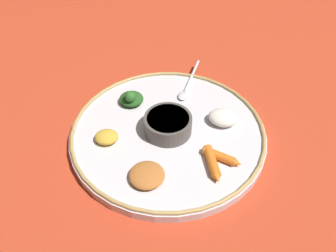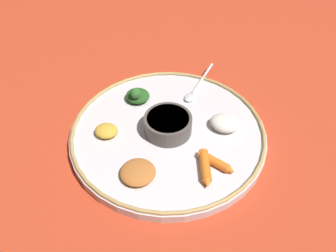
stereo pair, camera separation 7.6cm
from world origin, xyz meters
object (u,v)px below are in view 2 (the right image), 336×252
at_px(spoon, 196,88).
at_px(greens_pile, 137,95).
at_px(center_bowl, 168,124).
at_px(carrot_outer, 216,163).
at_px(carrot_near_spoon, 205,168).

height_order(spoon, greens_pile, greens_pile).
bearing_deg(center_bowl, carrot_outer, -8.49).
bearing_deg(carrot_near_spoon, spoon, 127.56).
distance_m(spoon, carrot_outer, 0.24).
distance_m(center_bowl, carrot_near_spoon, 0.13).
bearing_deg(center_bowl, spoon, 101.39).
bearing_deg(greens_pile, carrot_near_spoon, -18.84).
height_order(center_bowl, greens_pile, greens_pile).
xyz_separation_m(spoon, greens_pile, (-0.09, -0.12, 0.01)).
distance_m(greens_pile, carrot_near_spoon, 0.26).
bearing_deg(spoon, center_bowl, -78.61).
bearing_deg(carrot_near_spoon, carrot_outer, 69.91).
xyz_separation_m(center_bowl, carrot_near_spoon, (0.13, -0.05, -0.01)).
bearing_deg(carrot_outer, center_bowl, 171.51).
bearing_deg(spoon, carrot_near_spoon, -52.44).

